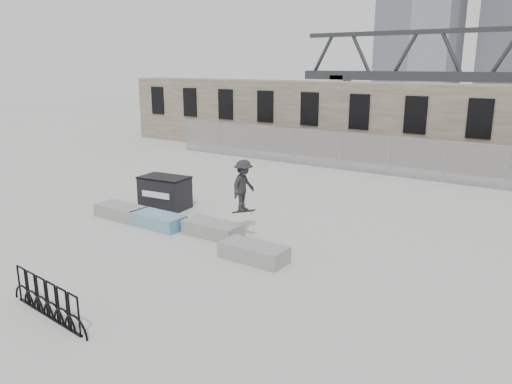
# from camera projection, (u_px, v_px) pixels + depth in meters

# --- Properties ---
(ground) EXTENTS (120.00, 120.00, 0.00)m
(ground) POSITION_uv_depth(u_px,v_px,m) (180.00, 231.00, 17.06)
(ground) COLOR #A9A9A4
(ground) RESTS_ON ground
(stone_wall) EXTENTS (36.00, 2.58, 4.50)m
(stone_wall) POSITION_uv_depth(u_px,v_px,m) (367.00, 121.00, 29.46)
(stone_wall) COLOR #665B4B
(stone_wall) RESTS_ON ground
(chainlink_fence) EXTENTS (22.06, 0.06, 2.02)m
(chainlink_fence) POSITION_uv_depth(u_px,v_px,m) (339.00, 150.00, 26.78)
(chainlink_fence) COLOR gray
(chainlink_fence) RESTS_ON ground
(planter_far_left) EXTENTS (2.00, 0.90, 0.48)m
(planter_far_left) POSITION_uv_depth(u_px,v_px,m) (121.00, 211.00, 18.45)
(planter_far_left) COLOR gray
(planter_far_left) RESTS_ON ground
(planter_center_left) EXTENTS (2.00, 0.90, 0.48)m
(planter_center_left) POSITION_uv_depth(u_px,v_px,m) (158.00, 220.00, 17.41)
(planter_center_left) COLOR teal
(planter_center_left) RESTS_ON ground
(planter_center_right) EXTENTS (2.00, 0.90, 0.48)m
(planter_center_right) POSITION_uv_depth(u_px,v_px,m) (213.00, 228.00, 16.50)
(planter_center_right) COLOR gray
(planter_center_right) RESTS_ON ground
(planter_offset) EXTENTS (2.00, 0.90, 0.48)m
(planter_offset) POSITION_uv_depth(u_px,v_px,m) (254.00, 252.00, 14.46)
(planter_offset) COLOR gray
(planter_offset) RESTS_ON ground
(dumpster) EXTENTS (2.04, 1.38, 1.26)m
(dumpster) POSITION_uv_depth(u_px,v_px,m) (165.00, 192.00, 19.67)
(dumpster) COLOR black
(dumpster) RESTS_ON ground
(bike_rack) EXTENTS (3.13, 0.34, 0.90)m
(bike_rack) POSITION_uv_depth(u_px,v_px,m) (47.00, 299.00, 11.14)
(bike_rack) COLOR black
(bike_rack) RESTS_ON ground
(skateboarder) EXTENTS (0.81, 1.11, 1.80)m
(skateboarder) POSITION_uv_depth(u_px,v_px,m) (243.00, 186.00, 16.00)
(skateboarder) COLOR black
(skateboarder) RESTS_ON ground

